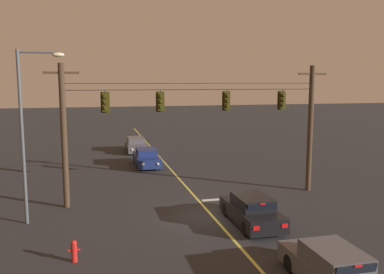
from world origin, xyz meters
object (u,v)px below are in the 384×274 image
object	(u,v)px
car_waiting_near_lane	(251,211)
fire_hydrant	(74,250)
traffic_light_right_inner	(282,100)
car_waiting_second_near	(333,269)
traffic_light_leftmost	(105,102)
street_lamp_corner	(28,121)
traffic_light_left_inner	(161,102)
car_oncoming_lead	(147,158)
traffic_light_centre	(227,101)
car_oncoming_trailing	(136,145)

from	to	relation	value
car_waiting_near_lane	fire_hydrant	world-z (taller)	car_waiting_near_lane
traffic_light_right_inner	car_waiting_second_near	bearing A→B (deg)	-107.68
traffic_light_leftmost	street_lamp_corner	world-z (taller)	street_lamp_corner
fire_hydrant	traffic_light_left_inner	bearing A→B (deg)	57.23
car_oncoming_lead	car_waiting_second_near	distance (m)	20.92
fire_hydrant	street_lamp_corner	bearing A→B (deg)	113.06
traffic_light_right_inner	car_waiting_second_near	distance (m)	12.58
traffic_light_right_inner	street_lamp_corner	size ratio (longest dim) A/B	0.15
traffic_light_right_inner	street_lamp_corner	xyz separation A→B (m)	(-13.84, -2.14, -0.72)
traffic_light_leftmost	car_waiting_second_near	distance (m)	13.85
traffic_light_centre	car_waiting_second_near	world-z (taller)	traffic_light_centre
car_oncoming_lead	car_oncoming_trailing	bearing A→B (deg)	91.28
street_lamp_corner	fire_hydrant	size ratio (longest dim) A/B	9.70
traffic_light_leftmost	fire_hydrant	bearing A→B (deg)	-102.20
car_oncoming_trailing	fire_hydrant	size ratio (longest dim) A/B	5.26
traffic_light_leftmost	street_lamp_corner	bearing A→B (deg)	-149.00
fire_hydrant	traffic_light_centre	bearing A→B (deg)	39.94
traffic_light_left_inner	car_waiting_near_lane	bearing A→B (deg)	-53.50
traffic_light_left_inner	street_lamp_corner	size ratio (longest dim) A/B	0.15
car_oncoming_trailing	traffic_light_centre	bearing A→B (deg)	-77.71
traffic_light_left_inner	fire_hydrant	distance (m)	9.77
traffic_light_leftmost	car_waiting_second_near	xyz separation A→B (m)	(6.77, -11.02, -4.95)
traffic_light_centre	traffic_light_right_inner	xyz separation A→B (m)	(3.46, 0.00, 0.00)
traffic_light_right_inner	car_waiting_second_near	size ratio (longest dim) A/B	0.28
fire_hydrant	car_waiting_near_lane	bearing A→B (deg)	15.56
traffic_light_leftmost	traffic_light_centre	xyz separation A→B (m)	(6.82, 0.00, 0.00)
car_oncoming_trailing	car_waiting_second_near	xyz separation A→B (m)	(3.53, -27.47, 0.00)
street_lamp_corner	traffic_light_centre	bearing A→B (deg)	11.65
car_waiting_second_near	street_lamp_corner	world-z (taller)	street_lamp_corner
traffic_light_leftmost	traffic_light_left_inner	distance (m)	2.98
street_lamp_corner	traffic_light_right_inner	bearing A→B (deg)	8.80
car_oncoming_trailing	street_lamp_corner	world-z (taller)	street_lamp_corner
traffic_light_leftmost	car_oncoming_lead	xyz separation A→B (m)	(3.39, 9.62, -4.95)
car_oncoming_lead	traffic_light_leftmost	bearing A→B (deg)	-109.42
traffic_light_leftmost	traffic_light_centre	world-z (taller)	same
car_waiting_second_near	traffic_light_centre	bearing A→B (deg)	89.71
traffic_light_right_inner	car_waiting_second_near	xyz separation A→B (m)	(-3.51, -11.02, -4.95)
traffic_light_leftmost	fire_hydrant	world-z (taller)	traffic_light_leftmost
car_waiting_near_lane	car_waiting_second_near	bearing A→B (deg)	-87.52
car_waiting_second_near	car_oncoming_lead	bearing A→B (deg)	99.29
traffic_light_right_inner	car_oncoming_trailing	bearing A→B (deg)	113.17
traffic_light_leftmost	traffic_light_right_inner	world-z (taller)	same
car_oncoming_lead	car_waiting_second_near	xyz separation A→B (m)	(3.37, -20.64, 0.00)
traffic_light_centre	traffic_light_right_inner	world-z (taller)	same
car_waiting_near_lane	fire_hydrant	bearing A→B (deg)	-164.44
traffic_light_leftmost	traffic_light_left_inner	world-z (taller)	same
car_oncoming_trailing	car_waiting_near_lane	bearing A→B (deg)	-81.27
traffic_light_right_inner	fire_hydrant	world-z (taller)	traffic_light_right_inner
traffic_light_left_inner	traffic_light_centre	distance (m)	3.84
car_oncoming_lead	traffic_light_right_inner	bearing A→B (deg)	-54.41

